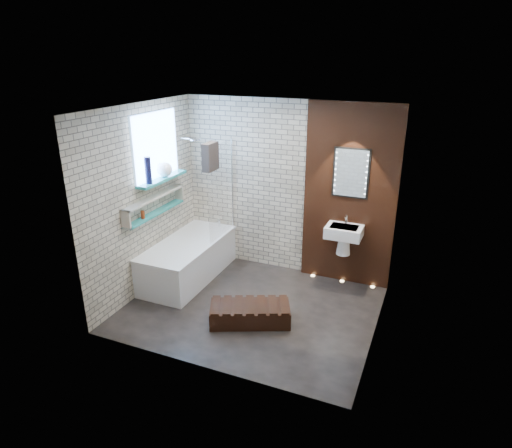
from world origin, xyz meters
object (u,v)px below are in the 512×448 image
at_px(washbasin, 344,236).
at_px(bath_screen, 221,191).
at_px(bathtub, 189,259).
at_px(walnut_step, 250,314).
at_px(led_mirror, 351,173).

bearing_deg(washbasin, bath_screen, -174.22).
distance_m(bathtub, washbasin, 2.32).
xyz_separation_m(bathtub, walnut_step, (1.33, -0.75, -0.18)).
relative_size(bathtub, washbasin, 3.00).
height_order(bath_screen, led_mirror, led_mirror).
bearing_deg(bath_screen, led_mirror, 10.66).
bearing_deg(led_mirror, washbasin, -90.00).
bearing_deg(led_mirror, walnut_step, -118.80).
xyz_separation_m(bathtub, bath_screen, (0.35, 0.44, 0.99)).
xyz_separation_m(led_mirror, walnut_step, (-0.84, -1.53, -1.54)).
relative_size(led_mirror, walnut_step, 0.70).
xyz_separation_m(washbasin, walnut_step, (-0.84, -1.37, -0.68)).
bearing_deg(bathtub, walnut_step, -29.38).
relative_size(bath_screen, walnut_step, 1.40).
distance_m(bathtub, walnut_step, 1.54).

